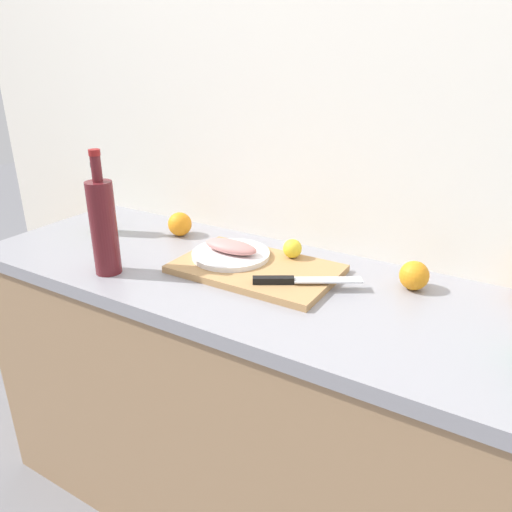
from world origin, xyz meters
name	(u,v)px	position (x,y,z in m)	size (l,w,h in m)	color
back_wall	(345,139)	(0.00, 0.33, 1.25)	(3.20, 0.05, 2.50)	white
kitchen_counter	(287,419)	(0.00, 0.00, 0.45)	(2.00, 0.60, 0.90)	#9E7A56
cutting_board	(256,269)	(-0.13, 0.04, 0.91)	(0.46, 0.29, 0.02)	tan
white_plate	(231,254)	(-0.23, 0.05, 0.93)	(0.23, 0.23, 0.01)	white
fish_fillet	(231,247)	(-0.23, 0.05, 0.95)	(0.17, 0.07, 0.04)	tan
chef_knife	(293,280)	(0.01, -0.01, 0.93)	(0.26, 0.18, 0.02)	silver
lemon_0	(292,248)	(-0.07, 0.14, 0.95)	(0.06, 0.06, 0.06)	yellow
olive_oil_bottle	(100,206)	(-0.77, 0.04, 1.00)	(0.06, 0.06, 0.25)	olive
wine_bottle	(104,226)	(-0.50, -0.18, 1.04)	(0.07, 0.07, 0.35)	#59191E
orange_1	(414,275)	(0.28, 0.16, 0.94)	(0.08, 0.08, 0.08)	orange
orange_2	(180,224)	(-0.51, 0.16, 0.94)	(0.08, 0.08, 0.08)	orange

